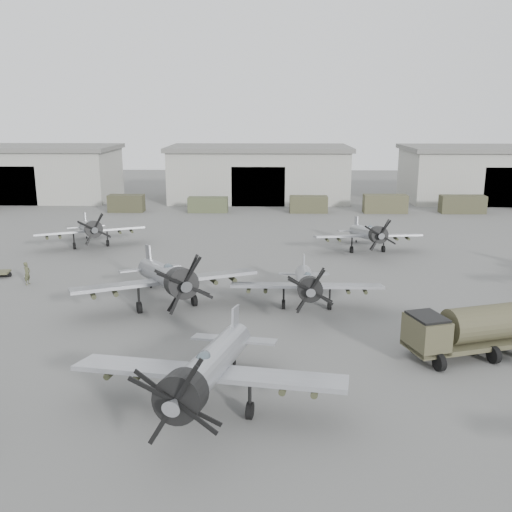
{
  "coord_description": "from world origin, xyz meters",
  "views": [
    {
      "loc": [
        1.58,
        -31.03,
        14.21
      ],
      "look_at": [
        0.57,
        14.74,
        2.5
      ],
      "focal_mm": 40.0,
      "sensor_mm": 36.0,
      "label": 1
    }
  ],
  "objects_px": {
    "aircraft_near_1": "(207,369)",
    "aircraft_far_1": "(369,233)",
    "aircraft_mid_1": "(167,277)",
    "aircraft_far_0": "(90,229)",
    "ground_crew": "(27,273)",
    "aircraft_mid_2": "(307,283)",
    "fuel_tanker": "(470,328)"
  },
  "relations": [
    {
      "from": "aircraft_mid_1",
      "to": "aircraft_far_0",
      "type": "relative_size",
      "value": 1.19
    },
    {
      "from": "aircraft_mid_2",
      "to": "ground_crew",
      "type": "bearing_deg",
      "value": 166.81
    },
    {
      "from": "aircraft_far_0",
      "to": "fuel_tanker",
      "type": "distance_m",
      "value": 40.92
    },
    {
      "from": "fuel_tanker",
      "to": "ground_crew",
      "type": "distance_m",
      "value": 34.94
    },
    {
      "from": "aircraft_far_0",
      "to": "aircraft_far_1",
      "type": "bearing_deg",
      "value": -26.2
    },
    {
      "from": "aircraft_mid_1",
      "to": "aircraft_far_0",
      "type": "xyz_separation_m",
      "value": [
        -11.51,
        19.24,
        -0.4
      ]
    },
    {
      "from": "aircraft_mid_1",
      "to": "aircraft_far_1",
      "type": "height_order",
      "value": "aircraft_mid_1"
    },
    {
      "from": "aircraft_mid_1",
      "to": "fuel_tanker",
      "type": "relative_size",
      "value": 1.61
    },
    {
      "from": "aircraft_mid_2",
      "to": "aircraft_far_1",
      "type": "distance_m",
      "value": 18.96
    },
    {
      "from": "aircraft_near_1",
      "to": "aircraft_far_0",
      "type": "bearing_deg",
      "value": 124.56
    },
    {
      "from": "aircraft_mid_1",
      "to": "ground_crew",
      "type": "bearing_deg",
      "value": 131.3
    },
    {
      "from": "aircraft_mid_2",
      "to": "aircraft_far_0",
      "type": "distance_m",
      "value": 28.82
    },
    {
      "from": "aircraft_mid_1",
      "to": "ground_crew",
      "type": "height_order",
      "value": "aircraft_mid_1"
    },
    {
      "from": "aircraft_mid_2",
      "to": "fuel_tanker",
      "type": "distance_m",
      "value": 12.11
    },
    {
      "from": "aircraft_mid_2",
      "to": "aircraft_far_0",
      "type": "relative_size",
      "value": 0.99
    },
    {
      "from": "aircraft_far_0",
      "to": "aircraft_near_1",
      "type": "bearing_deg",
      "value": -88.07
    },
    {
      "from": "aircraft_near_1",
      "to": "aircraft_far_1",
      "type": "bearing_deg",
      "value": 77.52
    },
    {
      "from": "aircraft_far_0",
      "to": "ground_crew",
      "type": "height_order",
      "value": "aircraft_far_0"
    },
    {
      "from": "fuel_tanker",
      "to": "ground_crew",
      "type": "relative_size",
      "value": 4.28
    },
    {
      "from": "aircraft_near_1",
      "to": "aircraft_far_1",
      "type": "xyz_separation_m",
      "value": [
        13.09,
        32.63,
        -0.39
      ]
    },
    {
      "from": "aircraft_far_1",
      "to": "fuel_tanker",
      "type": "height_order",
      "value": "aircraft_far_1"
    },
    {
      "from": "aircraft_near_1",
      "to": "aircraft_mid_2",
      "type": "height_order",
      "value": "aircraft_near_1"
    },
    {
      "from": "aircraft_near_1",
      "to": "ground_crew",
      "type": "distance_m",
      "value": 27.19
    },
    {
      "from": "aircraft_mid_2",
      "to": "ground_crew",
      "type": "relative_size",
      "value": 5.74
    },
    {
      "from": "aircraft_mid_1",
      "to": "aircraft_far_0",
      "type": "bearing_deg",
      "value": 97.11
    },
    {
      "from": "aircraft_near_1",
      "to": "fuel_tanker",
      "type": "distance_m",
      "value": 16.43
    },
    {
      "from": "aircraft_mid_2",
      "to": "aircraft_far_1",
      "type": "height_order",
      "value": "aircraft_mid_2"
    },
    {
      "from": "aircraft_far_1",
      "to": "ground_crew",
      "type": "height_order",
      "value": "aircraft_far_1"
    },
    {
      "from": "aircraft_mid_1",
      "to": "aircraft_far_0",
      "type": "height_order",
      "value": "aircraft_mid_1"
    },
    {
      "from": "ground_crew",
      "to": "aircraft_far_1",
      "type": "bearing_deg",
      "value": -61.3
    },
    {
      "from": "aircraft_near_1",
      "to": "aircraft_mid_1",
      "type": "height_order",
      "value": "aircraft_mid_1"
    },
    {
      "from": "aircraft_mid_1",
      "to": "aircraft_far_1",
      "type": "bearing_deg",
      "value": 21.41
    }
  ]
}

